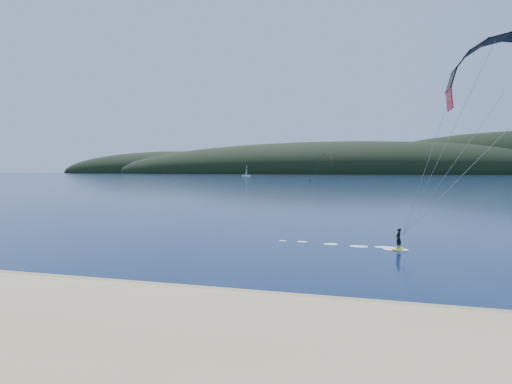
% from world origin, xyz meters
% --- Properties ---
extents(ground, '(1800.00, 1800.00, 0.00)m').
position_xyz_m(ground, '(0.00, 0.00, 0.00)').
color(ground, '#08173A').
rests_on(ground, ground).
extents(wet_sand, '(220.00, 2.50, 0.10)m').
position_xyz_m(wet_sand, '(0.00, 4.50, 0.05)').
color(wet_sand, '#907E54').
rests_on(wet_sand, ground).
extents(headland, '(1200.00, 310.00, 140.00)m').
position_xyz_m(headland, '(0.63, 745.28, 0.00)').
color(headland, black).
rests_on(headland, ground).
extents(kitesurfer_near, '(20.50, 7.58, 14.01)m').
position_xyz_m(kitesurfer_near, '(18.84, 15.61, 10.98)').
color(kitesurfer_near, '#C3CD18').
rests_on(kitesurfer_near, ground).
extents(kitesurfer_far, '(12.86, 7.89, 14.33)m').
position_xyz_m(kitesurfer_far, '(-11.53, 202.05, 10.70)').
color(kitesurfer_far, '#C3CD18').
rests_on(kitesurfer_far, ground).
extents(sailboat, '(9.24, 5.74, 12.86)m').
position_xyz_m(sailboat, '(-113.14, 400.09, 0.95)').
color(sailboat, white).
rests_on(sailboat, ground).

